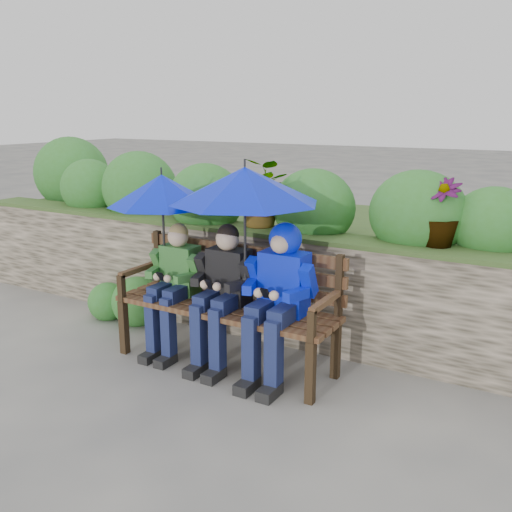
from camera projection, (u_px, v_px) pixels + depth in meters
The scene contains 8 objects.
ground at pixel (250, 368), 4.78m from camera, with size 60.00×60.00×0.00m, color #5C5C5C.
garden_backdrop at pixel (314, 255), 6.07m from camera, with size 8.00×2.86×1.82m.
park_bench at pixel (230, 297), 4.78m from camera, with size 1.93×0.57×1.02m.
boy_left at pixel (174, 281), 4.94m from camera, with size 0.48×0.56×1.16m.
boy_middle at pixel (222, 288), 4.68m from camera, with size 0.52×0.60×1.20m.
boy_right at pixel (278, 289), 4.42m from camera, with size 0.56×0.67×1.26m.
umbrella_left at pixel (162, 190), 4.84m from camera, with size 0.93×0.93×0.89m.
umbrella_right at pixel (245, 185), 4.37m from camera, with size 1.18×1.18×0.98m.
Camera 1 is at (2.24, -3.79, 2.10)m, focal length 40.00 mm.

